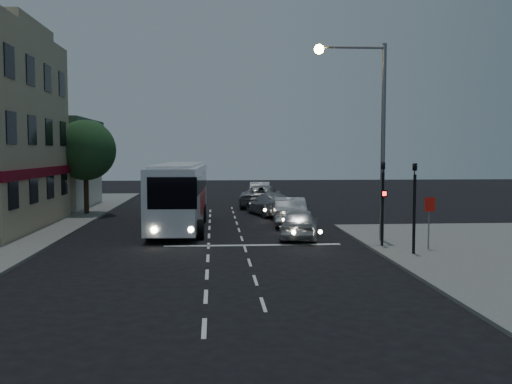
{
  "coord_description": "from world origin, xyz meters",
  "views": [
    {
      "loc": [
        0.24,
        -23.47,
        4.25
      ],
      "look_at": [
        2.37,
        5.03,
        2.2
      ],
      "focal_mm": 40.0,
      "sensor_mm": 36.0,
      "label": 1
    }
  ],
  "objects": [
    {
      "name": "ground",
      "position": [
        0.0,
        0.0,
        0.0
      ],
      "size": [
        120.0,
        120.0,
        0.0
      ],
      "primitive_type": "plane",
      "color": "black"
    },
    {
      "name": "road_markings",
      "position": [
        1.29,
        3.31,
        0.0
      ],
      "size": [
        8.0,
        30.55,
        0.01
      ],
      "color": "silver",
      "rests_on": "ground"
    },
    {
      "name": "tour_bus",
      "position": [
        -1.61,
        7.98,
        1.93
      ],
      "size": [
        2.79,
        11.69,
        3.57
      ],
      "rotation": [
        0.0,
        0.0,
        -0.03
      ],
      "color": "white",
      "rests_on": "ground"
    },
    {
      "name": "car_suv",
      "position": [
        4.39,
        3.8,
        0.75
      ],
      "size": [
        2.59,
        4.67,
        1.5
      ],
      "primitive_type": "imported",
      "rotation": [
        0.0,
        0.0,
        2.95
      ],
      "color": "#BDBDBD",
      "rests_on": "ground"
    },
    {
      "name": "car_sedan_a",
      "position": [
        4.56,
        8.87,
        0.81
      ],
      "size": [
        2.08,
        5.03,
        1.62
      ],
      "primitive_type": "imported",
      "rotation": [
        0.0,
        0.0,
        3.07
      ],
      "color": "silver",
      "rests_on": "ground"
    },
    {
      "name": "car_sedan_b",
      "position": [
        3.98,
        13.88,
        0.74
      ],
      "size": [
        3.3,
        5.49,
        1.49
      ],
      "primitive_type": "imported",
      "rotation": [
        0.0,
        0.0,
        3.39
      ],
      "color": "gray",
      "rests_on": "ground"
    },
    {
      "name": "car_sedan_c",
      "position": [
        3.92,
        19.71,
        0.83
      ],
      "size": [
        3.89,
        6.41,
        1.66
      ],
      "primitive_type": "imported",
      "rotation": [
        0.0,
        0.0,
        2.94
      ],
      "color": "gray",
      "rests_on": "ground"
    },
    {
      "name": "car_extra",
      "position": [
        4.25,
        25.59,
        0.8
      ],
      "size": [
        2.14,
        5.0,
        1.6
      ],
      "primitive_type": "imported",
      "rotation": [
        0.0,
        0.0,
        3.05
      ],
      "color": "silver",
      "rests_on": "ground"
    },
    {
      "name": "traffic_signal_main",
      "position": [
        7.6,
        0.78,
        2.42
      ],
      "size": [
        0.25,
        0.35,
        4.1
      ],
      "color": "black",
      "rests_on": "sidewalk_near"
    },
    {
      "name": "traffic_signal_side",
      "position": [
        8.3,
        -1.2,
        2.42
      ],
      "size": [
        0.18,
        0.15,
        4.1
      ],
      "color": "black",
      "rests_on": "sidewalk_near"
    },
    {
      "name": "regulatory_sign",
      "position": [
        9.3,
        -0.24,
        1.6
      ],
      "size": [
        0.45,
        0.12,
        2.2
      ],
      "color": "slate",
      "rests_on": "sidewalk_near"
    },
    {
      "name": "streetlight",
      "position": [
        7.34,
        2.2,
        5.73
      ],
      "size": [
        3.32,
        0.44,
        9.0
      ],
      "color": "slate",
      "rests_on": "sidewalk_near"
    },
    {
      "name": "low_building_north",
      "position": [
        -13.5,
        20.0,
        3.39
      ],
      "size": [
        9.4,
        9.4,
        6.5
      ],
      "color": "beige",
      "rests_on": "sidewalk_far"
    },
    {
      "name": "street_tree",
      "position": [
        -8.21,
        15.02,
        4.5
      ],
      "size": [
        4.0,
        4.0,
        6.2
      ],
      "color": "black",
      "rests_on": "sidewalk_far"
    }
  ]
}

